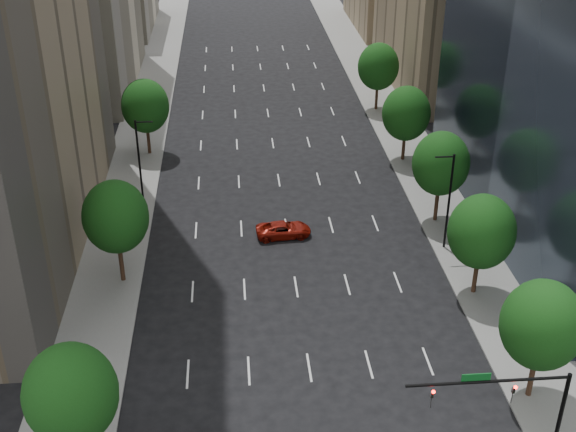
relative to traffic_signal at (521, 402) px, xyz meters
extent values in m
cube|color=slate|center=(-26.03, 30.00, -5.10)|extent=(6.00, 200.00, 0.15)
cube|color=slate|center=(4.97, 30.00, -5.10)|extent=(6.00, 200.00, 0.15)
cylinder|color=#382316|center=(3.47, 6.00, -3.17)|extent=(0.36, 0.36, 4.00)
ellipsoid|color=#14390F|center=(3.47, 6.00, 0.59)|extent=(5.20, 5.20, 5.98)
cylinder|color=#382316|center=(3.47, 18.00, -3.22)|extent=(0.36, 0.36, 3.90)
ellipsoid|color=#14390F|center=(3.47, 18.00, 0.44)|extent=(5.20, 5.20, 5.98)
cylinder|color=#382316|center=(3.47, 30.00, -3.12)|extent=(0.36, 0.36, 4.10)
ellipsoid|color=#14390F|center=(3.47, 30.00, 0.73)|extent=(5.20, 5.20, 5.98)
cylinder|color=#382316|center=(3.47, 44.00, -3.27)|extent=(0.36, 0.36, 3.80)
ellipsoid|color=#14390F|center=(3.47, 44.00, 0.30)|extent=(5.20, 5.20, 5.98)
cylinder|color=#382316|center=(3.47, 60.00, -3.17)|extent=(0.36, 0.36, 4.00)
ellipsoid|color=#14390F|center=(3.47, 60.00, 0.59)|extent=(5.20, 5.20, 5.98)
ellipsoid|color=#14390F|center=(-24.53, 2.00, 0.59)|extent=(5.20, 5.20, 5.98)
cylinder|color=#382316|center=(-24.53, 22.00, -3.10)|extent=(0.36, 0.36, 4.15)
ellipsoid|color=#14390F|center=(-24.53, 22.00, 0.80)|extent=(5.20, 5.20, 5.98)
cylinder|color=#382316|center=(-24.53, 48.00, -3.20)|extent=(0.36, 0.36, 3.95)
ellipsoid|color=#14390F|center=(-24.53, 48.00, 0.52)|extent=(5.20, 5.20, 5.98)
cylinder|color=black|center=(2.97, 25.00, -0.67)|extent=(0.20, 0.20, 9.00)
cylinder|color=black|center=(2.17, 25.00, 3.63)|extent=(1.60, 0.14, 0.14)
cylinder|color=black|center=(-24.03, 35.00, -0.67)|extent=(0.20, 0.20, 9.00)
cylinder|color=black|center=(-23.23, 35.00, 3.63)|extent=(1.60, 0.14, 0.14)
cylinder|color=black|center=(2.47, 0.00, -1.67)|extent=(0.24, 0.24, 7.00)
cylinder|color=black|center=(-2.03, 0.00, 1.63)|extent=(9.00, 0.18, 0.18)
imported|color=black|center=(-0.53, 0.00, 1.08)|extent=(0.18, 0.22, 1.10)
imported|color=black|center=(-5.03, 0.00, 1.08)|extent=(0.18, 0.22, 1.10)
sphere|color=#FF0C07|center=(-0.53, -0.18, 1.28)|extent=(0.20, 0.20, 0.20)
sphere|color=#FF0C07|center=(-5.03, -0.18, 1.28)|extent=(0.20, 0.20, 0.20)
cube|color=#0C591E|center=(-2.73, 0.00, 1.98)|extent=(1.60, 0.06, 0.45)
imported|color=maroon|center=(-10.92, 28.26, -4.49)|extent=(5.12, 2.69, 1.37)
camera|label=1|loc=(-15.23, -29.79, 28.33)|focal=46.30mm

